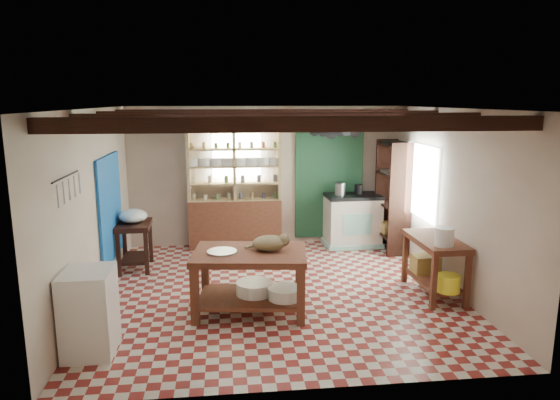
{
  "coord_description": "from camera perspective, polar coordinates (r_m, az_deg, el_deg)",
  "views": [
    {
      "loc": [
        -0.74,
        -6.75,
        2.72
      ],
      "look_at": [
        0.06,
        0.3,
        1.28
      ],
      "focal_mm": 32.0,
      "sensor_mm": 36.0,
      "label": 1
    }
  ],
  "objects": [
    {
      "name": "cat",
      "position": [
        6.42,
        -1.23,
        -4.93
      ],
      "size": [
        0.45,
        0.35,
        0.2
      ],
      "primitive_type": "ellipsoid",
      "rotation": [
        0.0,
        0.0,
        0.05
      ],
      "color": "#8F7D53",
      "rests_on": "work_table"
    },
    {
      "name": "tall_rack",
      "position": [
        9.23,
        12.73,
        0.41
      ],
      "size": [
        0.4,
        0.86,
        2.0
      ],
      "primitive_type": "cube",
      "color": "black",
      "rests_on": "floor"
    },
    {
      "name": "work_table",
      "position": [
        6.55,
        -3.44,
        -9.28
      ],
      "size": [
        1.54,
        1.12,
        0.81
      ],
      "primitive_type": "cube",
      "rotation": [
        0.0,
        0.0,
        -0.12
      ],
      "color": "brown",
      "rests_on": "floor"
    },
    {
      "name": "white_cabinet",
      "position": [
        5.9,
        -20.96,
        -11.84
      ],
      "size": [
        0.52,
        0.62,
        0.93
      ],
      "primitive_type": "cube",
      "rotation": [
        0.0,
        0.0,
        0.01
      ],
      "color": "white",
      "rests_on": "floor"
    },
    {
      "name": "yellow_tub",
      "position": [
        7.05,
        18.66,
        -9.0
      ],
      "size": [
        0.31,
        0.31,
        0.23
      ],
      "primitive_type": "cylinder",
      "rotation": [
        0.0,
        0.0,
        0.0
      ],
      "color": "yellow",
      "rests_on": "right_counter"
    },
    {
      "name": "right_counter",
      "position": [
        7.41,
        17.22,
        -7.27
      ],
      "size": [
        0.58,
        1.14,
        0.82
      ],
      "primitive_type": "cube",
      "rotation": [
        0.0,
        0.0,
        0.0
      ],
      "color": "brown",
      "rests_on": "floor"
    },
    {
      "name": "basin_small",
      "position": [
        6.48,
        0.55,
        -10.58
      ],
      "size": [
        0.48,
        0.48,
        0.15
      ],
      "primitive_type": "cylinder",
      "rotation": [
        0.0,
        0.0,
        -0.12
      ],
      "color": "white",
      "rests_on": "work_table"
    },
    {
      "name": "floor",
      "position": [
        7.32,
        -0.23,
        -10.46
      ],
      "size": [
        5.0,
        5.0,
        0.02
      ],
      "primitive_type": "cube",
      "color": "maroon",
      "rests_on": "ground"
    },
    {
      "name": "kettle_right",
      "position": [
        9.39,
        8.95,
        1.19
      ],
      "size": [
        0.15,
        0.15,
        0.18
      ],
      "primitive_type": "cylinder",
      "rotation": [
        0.0,
        0.0,
        0.03
      ],
      "color": "black",
      "rests_on": "stove"
    },
    {
      "name": "basin_large",
      "position": [
        6.63,
        -2.96,
        -10.0
      ],
      "size": [
        0.53,
        0.53,
        0.17
      ],
      "primitive_type": "cylinder",
      "rotation": [
        0.0,
        0.0,
        -0.12
      ],
      "color": "white",
      "rests_on": "work_table"
    },
    {
      "name": "wall_front",
      "position": [
        4.54,
        3.21,
        -6.78
      ],
      "size": [
        5.0,
        0.04,
        2.6
      ],
      "primitive_type": "cube",
      "color": "beige",
      "rests_on": "floor"
    },
    {
      "name": "pot_rack",
      "position": [
        9.04,
        6.3,
        7.94
      ],
      "size": [
        0.86,
        0.12,
        0.36
      ],
      "primitive_type": "cube",
      "color": "black",
      "rests_on": "ceiling"
    },
    {
      "name": "stove",
      "position": [
        9.48,
        8.26,
        -2.29
      ],
      "size": [
        1.02,
        0.71,
        0.98
      ],
      "primitive_type": "cube",
      "rotation": [
        0.0,
        0.0,
        0.03
      ],
      "color": "silver",
      "rests_on": "floor"
    },
    {
      "name": "ceiling",
      "position": [
        6.8,
        -0.25,
        10.42
      ],
      "size": [
        5.0,
        5.0,
        0.02
      ],
      "primitive_type": "cube",
      "color": "#424246",
      "rests_on": "wall_back"
    },
    {
      "name": "wall_back",
      "position": [
        9.39,
        -1.89,
        2.73
      ],
      "size": [
        5.0,
        0.04,
        2.6
      ],
      "primitive_type": "cube",
      "color": "beige",
      "rests_on": "floor"
    },
    {
      "name": "white_bucket",
      "position": [
        6.93,
        18.26,
        -4.01
      ],
      "size": [
        0.25,
        0.25,
        0.25
      ],
      "primitive_type": "cylinder",
      "rotation": [
        0.0,
        0.0,
        0.0
      ],
      "color": "white",
      "rests_on": "right_counter"
    },
    {
      "name": "window_back",
      "position": [
        9.29,
        -4.98,
        5.09
      ],
      "size": [
        0.9,
        0.02,
        0.8
      ],
      "primitive_type": "cube",
      "color": "silver",
      "rests_on": "wall_back"
    },
    {
      "name": "kettle_left",
      "position": [
        9.29,
        6.89,
        1.27
      ],
      "size": [
        0.2,
        0.2,
        0.23
      ],
      "primitive_type": "cylinder",
      "rotation": [
        0.0,
        0.0,
        0.03
      ],
      "color": "#A1A1A8",
      "rests_on": "stove"
    },
    {
      "name": "wall_left",
      "position": [
        7.12,
        -20.66,
        -0.81
      ],
      "size": [
        0.04,
        5.0,
        2.6
      ],
      "primitive_type": "cube",
      "color": "beige",
      "rests_on": "floor"
    },
    {
      "name": "green_wall_patch",
      "position": [
        9.55,
        5.63,
        2.52
      ],
      "size": [
        1.3,
        0.04,
        2.3
      ],
      "primitive_type": "cube",
      "color": "#1D482D",
      "rests_on": "wall_back"
    },
    {
      "name": "wicker_basket",
      "position": [
        7.69,
        16.29,
        -7.02
      ],
      "size": [
        0.37,
        0.3,
        0.26
      ],
      "primitive_type": "cube",
      "rotation": [
        0.0,
        0.0,
        0.0
      ],
      "color": "#A68543",
      "rests_on": "right_counter"
    },
    {
      "name": "wall_right",
      "position": [
        7.62,
        18.79,
        0.08
      ],
      "size": [
        0.04,
        5.0,
        2.6
      ],
      "primitive_type": "cube",
      "color": "beige",
      "rests_on": "floor"
    },
    {
      "name": "utensil_rail",
      "position": [
        5.89,
        -23.2,
        1.32
      ],
      "size": [
        0.06,
        0.9,
        0.28
      ],
      "primitive_type": "cube",
      "color": "black",
      "rests_on": "wall_left"
    },
    {
      "name": "prep_table",
      "position": [
        8.45,
        -16.24,
        -5.06
      ],
      "size": [
        0.56,
        0.79,
        0.78
      ],
      "primitive_type": "cube",
      "rotation": [
        0.0,
        0.0,
        0.04
      ],
      "color": "black",
      "rests_on": "floor"
    },
    {
      "name": "shelving_unit",
      "position": [
        9.21,
        -5.2,
        1.25
      ],
      "size": [
        1.7,
        0.34,
        2.2
      ],
      "primitive_type": "cube",
      "color": "tan",
      "rests_on": "floor"
    },
    {
      "name": "window_right",
      "position": [
        8.5,
        15.88,
        2.06
      ],
      "size": [
        0.02,
        1.3,
        1.2
      ],
      "primitive_type": "cube",
      "color": "silver",
      "rests_on": "wall_right"
    },
    {
      "name": "blue_wall_patch",
      "position": [
        8.01,
        -18.82,
        -0.85
      ],
      "size": [
        0.04,
        1.4,
        1.6
      ],
      "primitive_type": "cube",
      "color": "#1658A8",
      "rests_on": "wall_left"
    },
    {
      "name": "enamel_bowl",
      "position": [
        8.33,
        -16.43,
        -1.76
      ],
      "size": [
        0.46,
        0.46,
        0.22
      ],
      "primitive_type": "ellipsoid",
      "rotation": [
        0.0,
        0.0,
        0.04
      ],
      "color": "white",
      "rests_on": "prep_table"
    },
    {
      "name": "steel_tray",
      "position": [
        6.4,
        -6.66,
        -5.89
      ],
      "size": [
        0.42,
        0.42,
        0.02
      ],
      "primitive_type": "cylinder",
      "rotation": [
        0.0,
        0.0,
        -0.12
      ],
      "color": "#A1A1A8",
      "rests_on": "work_table"
    },
    {
      "name": "ceiling_beams",
      "position": [
        6.8,
        -0.24,
        9.41
      ],
      "size": [
        5.0,
        3.8,
        0.15
      ],
      "primitive_type": "cube",
      "color": "black",
      "rests_on": "ceiling"
    }
  ]
}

